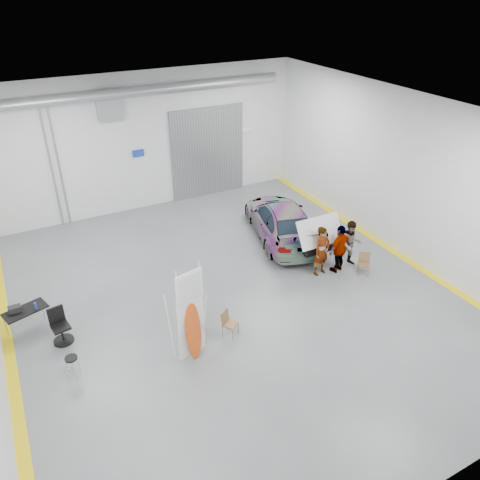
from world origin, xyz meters
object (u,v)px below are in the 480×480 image
work_table (22,310)px  sedan_car (282,220)px  office_chair (61,327)px  folding_chair_far (363,268)px  person_a (322,251)px  folding_chair_near (230,328)px  shop_stool (73,367)px  person_b (351,244)px  surfboard_display (190,324)px  person_c (340,249)px

work_table → sedan_car: bearing=7.8°
office_chair → folding_chair_far: bearing=-16.8°
person_a → folding_chair_near: size_ratio=2.23×
folding_chair_far → office_chair: 10.21m
sedan_car → shop_stool: (-8.95, -3.91, -0.42)m
shop_stool → folding_chair_far: bearing=1.3°
sedan_car → office_chair: 9.26m
sedan_car → work_table: bearing=23.0°
person_b → folding_chair_far: 0.99m
surfboard_display → work_table: size_ratio=2.24×
person_b → surfboard_display: bearing=-144.1°
person_a → shop_stool: (-8.76, -1.00, -0.59)m
person_a → person_c: 0.69m
shop_stool → sedan_car: bearing=23.6°
person_a → person_c: size_ratio=1.01×
shop_stool → work_table: size_ratio=0.51×
person_a → person_c: bearing=-22.3°
surfboard_display → work_table: surfboard_display is taller
office_chair → folding_chair_near: bearing=-34.0°
office_chair → person_c: bearing=-13.7°
person_c → office_chair: person_c is taller
person_a → surfboard_display: size_ratio=0.61×
sedan_car → folding_chair_near: bearing=59.2°
surfboard_display → shop_stool: size_ratio=4.43×
folding_chair_far → sedan_car: bearing=142.8°
office_chair → sedan_car: bearing=5.3°
folding_chair_near → work_table: 6.14m
surfboard_display → person_a: bearing=4.1°
person_b → office_chair: size_ratio=1.61×
person_c → folding_chair_far: 1.12m
surfboard_display → shop_stool: surfboard_display is taller
office_chair → person_a: bearing=-13.0°
person_b → shop_stool: size_ratio=2.60×
person_c → folding_chair_near: person_c is taller
person_b → folding_chair_far: person_b is taller
sedan_car → person_a: size_ratio=2.81×
person_b → folding_chair_far: (0.04, -0.76, -0.63)m
person_c → surfboard_display: (-6.38, -1.65, 0.30)m
sedan_car → work_table: 9.94m
person_a → work_table: size_ratio=1.38×
person_c → person_a: bearing=-26.6°
sedan_car → person_c: person_c is taller
shop_stool → office_chair: size_ratio=0.62×
sedan_car → office_chair: bearing=29.4°
person_b → surfboard_display: (-6.99, -1.79, 0.34)m
sedan_car → folding_chair_far: (1.14, -3.69, -0.50)m
folding_chair_far → office_chair: bearing=-152.3°
shop_stool → work_table: 2.75m
folding_chair_near → office_chair: 4.92m
surfboard_display → sedan_car: bearing=25.2°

